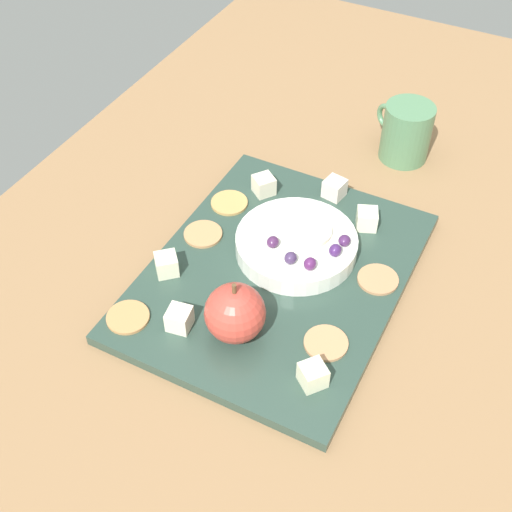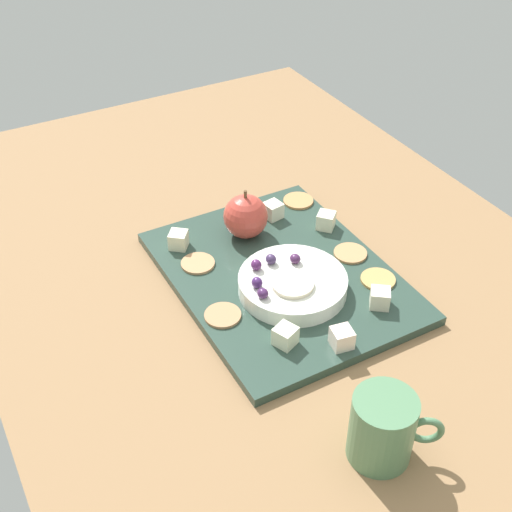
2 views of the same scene
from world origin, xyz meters
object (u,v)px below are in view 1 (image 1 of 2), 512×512
apple_whole (236,313)px  apple_slice_0 (309,231)px  grape_1 (273,242)px  grape_0 (344,241)px  serving_dish (296,246)px  cheese_cube_2 (313,375)px  grape_2 (335,250)px  platter (278,276)px  cheese_cube_5 (179,319)px  grape_3 (291,258)px  cracker_1 (128,317)px  cheese_cube_4 (335,188)px  grape_4 (310,264)px  cheese_cube_1 (367,219)px  cheese_cube_0 (167,264)px  cracker_3 (203,234)px  cracker_4 (377,282)px  cup (406,132)px  cracker_0 (229,203)px  cheese_cube_3 (264,185)px  cracker_2 (326,343)px

apple_whole → apple_slice_0: 16.72cm
grape_1 → grape_0: bearing=-61.1°
serving_dish → cheese_cube_2: (-17.02, -9.96, 0.11)cm
grape_2 → apple_slice_0: grape_2 is taller
platter → cheese_cube_5: size_ratio=14.51×
grape_0 → grape_1: size_ratio=1.00×
grape_3 → cracker_1: bearing=136.8°
apple_slice_0 → cheese_cube_4: bearing=4.7°
serving_dish → grape_4: size_ratio=9.26×
cheese_cube_1 → apple_slice_0: size_ratio=0.45×
cheese_cube_0 → grape_3: grape_3 is taller
apple_whole → cracker_1: (-3.94, 12.28, -3.27)cm
cracker_3 → grape_3: 13.60cm
cracker_1 → grape_2: (18.41, -18.16, 3.02)cm
cheese_cube_1 → grape_4: 13.03cm
apple_whole → grape_3: size_ratio=4.15×
cracker_3 → apple_slice_0: 14.02cm
cheese_cube_5 → grape_1: (14.48, -4.72, 1.80)cm
cheese_cube_0 → cheese_cube_1: 26.93cm
cheese_cube_2 → cracker_4: bearing=-3.9°
cracker_4 → apple_slice_0: (1.97, 10.13, 2.53)cm
grape_3 → cheese_cube_1: bearing=-22.0°
cup → cracker_0: bearing=143.6°
cheese_cube_2 → apple_slice_0: bearing=25.6°
cheese_cube_3 → cheese_cube_5: 25.77cm
cracker_0 → apple_slice_0: size_ratio=0.86×
apple_whole → cheese_cube_1: 24.65cm
cheese_cube_2 → cup: cup is taller
grape_2 → grape_3: 5.61cm
cracker_0 → grape_1: size_ratio=3.03×
cheese_cube_2 → cheese_cube_3: bearing=36.3°
platter → grape_0: size_ratio=22.97×
cheese_cube_1 → cheese_cube_3: same height
cheese_cube_4 → cheese_cube_3: bearing=113.2°
cracker_0 → grape_2: 18.31cm
grape_4 → grape_1: bearing=76.2°
cracker_0 → cheese_cube_3: bearing=-35.3°
cheese_cube_1 → grape_3: bearing=158.0°
apple_whole → cheese_cube_1: (23.60, -6.76, -2.15)cm
serving_dish → cracker_2: size_ratio=3.06×
cheese_cube_4 → cracker_4: (-12.76, -11.02, -1.12)cm
cracker_2 → grape_0: size_ratio=3.03×
cracker_0 → cracker_3: size_ratio=1.00×
grape_3 → platter: bearing=91.0°
cheese_cube_0 → cheese_cube_5: same height
cracker_0 → grape_4: size_ratio=3.03×
apple_whole → apple_slice_0: apple_whole is taller
cheese_cube_4 → grape_1: (-15.05, 2.10, 1.80)cm
cheese_cube_2 → cracker_3: (14.35, 22.04, -1.12)cm
cheese_cube_1 → cracker_2: cheese_cube_1 is taller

